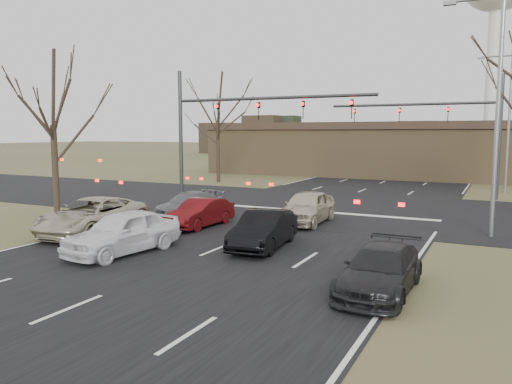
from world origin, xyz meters
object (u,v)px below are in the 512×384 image
car_silver_suv (92,216)px  car_white_sedan (123,232)px  mast_arm_far (453,122)px  car_grey_ahead (189,205)px  mast_arm_near (227,119)px  car_black_hatch (264,230)px  streetlight_right_far (507,114)px  car_red_ahead (200,213)px  car_silver_ahead (307,207)px  streetlight_right_near (494,100)px  car_charcoal_sedan (380,270)px  building (420,150)px

car_silver_suv → car_white_sedan: bearing=-36.7°
mast_arm_far → car_grey_ahead: 18.71m
mast_arm_near → car_black_hatch: mast_arm_near is taller
car_black_hatch → car_grey_ahead: size_ratio=0.98×
streetlight_right_far → car_red_ahead: (-12.32, -20.43, -4.94)m
mast_arm_near → mast_arm_far: same height
streetlight_right_far → car_silver_ahead: 19.85m
mast_arm_far → streetlight_right_near: streetlight_right_near is taller
car_red_ahead → car_charcoal_sedan: bearing=-29.7°
car_black_hatch → car_grey_ahead: (-6.46, 4.62, -0.07)m
building → streetlight_right_far: size_ratio=4.24×
car_silver_suv → building: bearing=70.5°
building → car_silver_suv: size_ratio=7.74×
streetlight_right_near → car_charcoal_sedan: size_ratio=2.33×
mast_arm_near → car_charcoal_sedan: size_ratio=2.82×
streetlight_right_far → mast_arm_near: bearing=-136.1°
building → car_grey_ahead: 30.21m
car_charcoal_sedan → streetlight_right_near: bearing=76.4°
mast_arm_far → car_grey_ahead: size_ratio=2.57×
building → car_silver_ahead: building is taller
building → car_red_ahead: bearing=-99.0°
car_grey_ahead → streetlight_right_far: bearing=58.6°
mast_arm_far → car_white_sedan: size_ratio=2.45×
streetlight_right_near → car_silver_ahead: 9.14m
streetlight_right_far → car_silver_suv: bearing=-123.3°
building → car_red_ahead: building is taller
mast_arm_near → mast_arm_far: bearing=41.2°
mast_arm_near → car_charcoal_sedan: 17.57m
car_silver_suv → car_grey_ahead: bearing=71.1°
streetlight_right_far → building: bearing=123.6°
car_silver_suv → car_silver_ahead: 9.75m
streetlight_right_far → car_grey_ahead: 23.79m
building → car_silver_suv: (-8.30, -34.81, -1.90)m
car_black_hatch → car_silver_ahead: bearing=87.4°
building → mast_arm_near: mast_arm_near is taller
streetlight_right_far → car_white_sedan: bearing=-114.9°
car_silver_suv → car_charcoal_sedan: bearing=-17.1°
mast_arm_near → car_black_hatch: bearing=-53.3°
streetlight_right_far → car_charcoal_sedan: streetlight_right_far is taller
mast_arm_far → car_black_hatch: (-4.76, -18.93, -4.32)m
car_white_sedan → car_black_hatch: 5.11m
building → car_charcoal_sedan: size_ratio=9.88×
mast_arm_near → building: bearing=73.9°
streetlight_right_far → car_black_hatch: (-7.90, -22.93, -4.89)m
mast_arm_far → car_charcoal_sedan: bearing=-89.2°
building → car_grey_ahead: (-7.04, -29.31, -2.04)m
car_black_hatch → car_charcoal_sedan: size_ratio=0.99×
car_red_ahead → streetlight_right_far: bearing=60.9°
car_red_ahead → car_silver_ahead: size_ratio=0.85×
streetlight_right_near → streetlight_right_far: size_ratio=1.00×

